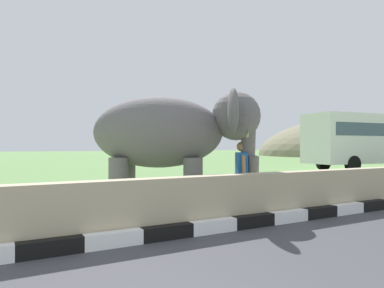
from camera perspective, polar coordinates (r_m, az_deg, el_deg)
striped_curb at (r=5.46m, az=-26.94°, el=-15.50°), size 16.20×0.20×0.24m
barrier_parapet at (r=6.20m, az=-4.41°, el=-10.10°), size 28.00×0.36×1.00m
elephant at (r=8.38m, az=-3.07°, el=1.66°), size 3.95×3.46×2.85m
person_handler at (r=8.49m, az=8.06°, el=-4.57°), size 0.39×0.62×1.66m
bus_white at (r=25.41m, az=27.61°, el=0.90°), size 10.13×3.47×3.50m
hill_east at (r=67.80m, az=26.18°, el=-1.62°), size 39.02×31.22×13.32m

